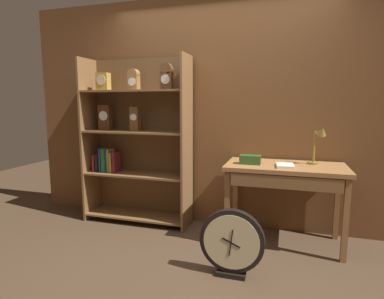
{
  "coord_description": "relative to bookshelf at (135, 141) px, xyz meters",
  "views": [
    {
      "loc": [
        0.74,
        -2.21,
        1.41
      ],
      "look_at": [
        -0.15,
        0.73,
        0.96
      ],
      "focal_mm": 29.35,
      "sensor_mm": 36.0,
      "label": 1
    }
  ],
  "objects": [
    {
      "name": "ground_plane",
      "position": [
        0.97,
        -1.11,
        -0.97
      ],
      "size": [
        10.0,
        10.0,
        0.0
      ],
      "primitive_type": "plane",
      "color": "#4C3826"
    },
    {
      "name": "back_wood_panel",
      "position": [
        0.97,
        0.21,
        0.33
      ],
      "size": [
        4.8,
        0.05,
        2.6
      ],
      "primitive_type": "cube",
      "color": "brown",
      "rests_on": "ground"
    },
    {
      "name": "bookshelf",
      "position": [
        0.0,
        0.0,
        0.0
      ],
      "size": [
        1.27,
        0.38,
        1.93
      ],
      "color": "brown",
      "rests_on": "ground"
    },
    {
      "name": "workbench",
      "position": [
        1.71,
        -0.18,
        -0.27
      ],
      "size": [
        1.16,
        0.61,
        0.81
      ],
      "color": "#9E6B3D",
      "rests_on": "ground"
    },
    {
      "name": "desk_lamp",
      "position": [
        2.02,
        -0.06,
        0.07
      ],
      "size": [
        0.18,
        0.17,
        0.39
      ],
      "color": "olive",
      "rests_on": "workbench"
    },
    {
      "name": "toolbox_small",
      "position": [
        1.38,
        -0.21,
        -0.12
      ],
      "size": [
        0.21,
        0.11,
        0.09
      ],
      "primitive_type": "cube",
      "color": "#2D5123",
      "rests_on": "workbench"
    },
    {
      "name": "open_repair_manual",
      "position": [
        1.71,
        -0.26,
        -0.15
      ],
      "size": [
        0.17,
        0.23,
        0.02
      ],
      "primitive_type": "cube",
      "rotation": [
        0.0,
        0.0,
        0.06
      ],
      "color": "silver",
      "rests_on": "workbench"
    },
    {
      "name": "round_clock_large",
      "position": [
        1.32,
        -0.93,
        -0.68
      ],
      "size": [
        0.53,
        0.11,
        0.57
      ],
      "color": "black",
      "rests_on": "ground"
    }
  ]
}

